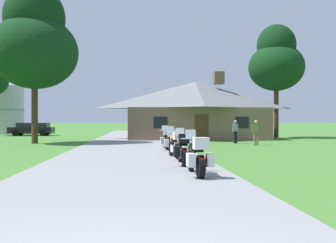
% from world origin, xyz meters
% --- Properties ---
extents(ground_plane, '(500.00, 500.00, 0.00)m').
position_xyz_m(ground_plane, '(0.00, 20.00, 0.00)').
color(ground_plane, '#42752D').
extents(asphalt_driveway, '(6.40, 80.00, 0.06)m').
position_xyz_m(asphalt_driveway, '(0.00, 18.00, 0.03)').
color(asphalt_driveway, gray).
rests_on(asphalt_driveway, ground).
extents(motorcycle_black_nearest_to_camera, '(0.75, 2.08, 1.30)m').
position_xyz_m(motorcycle_black_nearest_to_camera, '(2.05, 7.62, 0.61)').
color(motorcycle_black_nearest_to_camera, black).
rests_on(motorcycle_black_nearest_to_camera, asphalt_driveway).
extents(motorcycle_yellow_second_in_row, '(0.72, 2.08, 1.30)m').
position_xyz_m(motorcycle_yellow_second_in_row, '(1.98, 10.35, 0.61)').
color(motorcycle_yellow_second_in_row, black).
rests_on(motorcycle_yellow_second_in_row, asphalt_driveway).
extents(motorcycle_orange_third_in_row, '(0.71, 2.08, 1.30)m').
position_xyz_m(motorcycle_orange_third_in_row, '(1.96, 12.94, 0.62)').
color(motorcycle_orange_third_in_row, black).
rests_on(motorcycle_orange_third_in_row, asphalt_driveway).
extents(motorcycle_yellow_fourth_in_row, '(0.72, 2.08, 1.30)m').
position_xyz_m(motorcycle_yellow_fourth_in_row, '(2.02, 15.44, 0.61)').
color(motorcycle_yellow_fourth_in_row, black).
rests_on(motorcycle_yellow_fourth_in_row, asphalt_driveway).
extents(motorcycle_blue_farthest_in_row, '(0.73, 2.08, 1.30)m').
position_xyz_m(motorcycle_blue_farthest_in_row, '(1.96, 17.77, 0.61)').
color(motorcycle_blue_farthest_in_row, black).
rests_on(motorcycle_blue_farthest_in_row, asphalt_driveway).
extents(stone_lodge, '(12.57, 7.32, 6.02)m').
position_xyz_m(stone_lodge, '(5.54, 30.68, 2.64)').
color(stone_lodge, brown).
rests_on(stone_lodge, ground).
extents(bystander_gray_shirt_near_lodge, '(0.48, 0.38, 1.67)m').
position_xyz_m(bystander_gray_shirt_near_lodge, '(7.40, 23.77, 0.93)').
color(bystander_gray_shirt_near_lodge, black).
rests_on(bystander_gray_shirt_near_lodge, ground).
extents(bystander_olive_shirt_beside_signpost, '(0.54, 0.27, 1.67)m').
position_xyz_m(bystander_olive_shirt_beside_signpost, '(8.19, 21.49, 0.93)').
color(bystander_olive_shirt_beside_signpost, '#75664C').
rests_on(bystander_olive_shirt_beside_signpost, ground).
extents(tree_left_near, '(6.15, 6.15, 11.27)m').
position_xyz_m(tree_left_near, '(-6.94, 24.72, 7.24)').
color(tree_left_near, '#422D19').
rests_on(tree_left_near, ground).
extents(tree_right_of_lodge, '(5.24, 5.24, 10.75)m').
position_xyz_m(tree_right_of_lodge, '(13.54, 32.10, 7.30)').
color(tree_right_of_lodge, '#422D19').
rests_on(tree_right_of_lodge, ground).
extents(metal_silo_distant, '(4.40, 4.40, 6.98)m').
position_xyz_m(metal_silo_distant, '(-15.90, 45.65, 3.50)').
color(metal_silo_distant, '#B2B7BC').
rests_on(metal_silo_distant, ground).
extents(parked_black_suv_far_left, '(4.64, 1.98, 1.40)m').
position_xyz_m(parked_black_suv_far_left, '(-10.96, 39.04, 0.78)').
color(parked_black_suv_far_left, black).
rests_on(parked_black_suv_far_left, ground).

